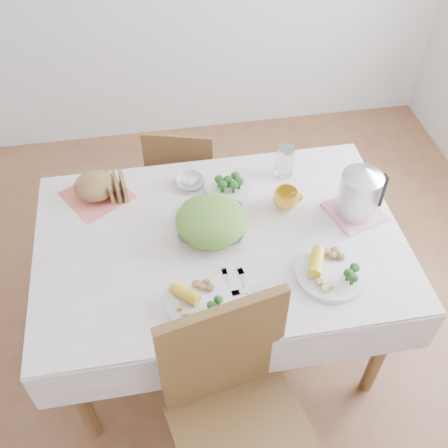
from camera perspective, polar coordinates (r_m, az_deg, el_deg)
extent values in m
plane|color=brown|center=(2.77, -0.35, -12.05)|extent=(3.60, 3.60, 0.00)
cube|color=brown|center=(2.45, -0.38, -7.53)|extent=(1.40, 0.90, 0.75)
cube|color=white|center=(2.15, -0.43, -1.61)|extent=(1.50, 1.00, 0.01)
cube|color=brown|center=(2.03, 2.32, -22.98)|extent=(0.56, 0.56, 1.04)
cube|color=brown|center=(2.92, -4.17, 6.00)|extent=(0.46, 0.46, 0.82)
imported|color=white|center=(2.15, -1.35, -0.23)|extent=(0.33, 0.33, 0.07)
cylinder|color=white|center=(1.94, -2.70, -8.58)|extent=(0.33, 0.33, 0.02)
cylinder|color=white|center=(2.06, 11.56, -5.17)|extent=(0.40, 0.40, 0.02)
cylinder|color=beige|center=(2.34, 0.41, 3.94)|extent=(0.28, 0.28, 0.02)
cube|color=#E66959|center=(2.39, -13.64, 3.07)|extent=(0.35, 0.35, 0.00)
ellipsoid|color=brown|center=(2.35, -13.87, 4.05)|extent=(0.22, 0.21, 0.11)
imported|color=white|center=(2.36, -3.73, 4.60)|extent=(0.16, 0.16, 0.04)
imported|color=gold|center=(2.26, 6.76, 2.77)|extent=(0.13, 0.13, 0.08)
cylinder|color=white|center=(2.40, 6.62, 6.60)|extent=(0.09, 0.09, 0.15)
cube|color=pink|center=(2.31, 13.99, 1.29)|extent=(0.26, 0.26, 0.02)
cylinder|color=#B2B5BA|center=(2.23, 14.51, 3.32)|extent=(0.18, 0.18, 0.24)
cube|color=silver|center=(1.99, 2.63, -6.87)|extent=(0.05, 0.19, 0.00)
cube|color=silver|center=(1.99, 0.41, -6.78)|extent=(0.02, 0.17, 0.00)
cube|color=silver|center=(1.99, 3.66, -7.02)|extent=(0.21, 0.04, 0.00)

